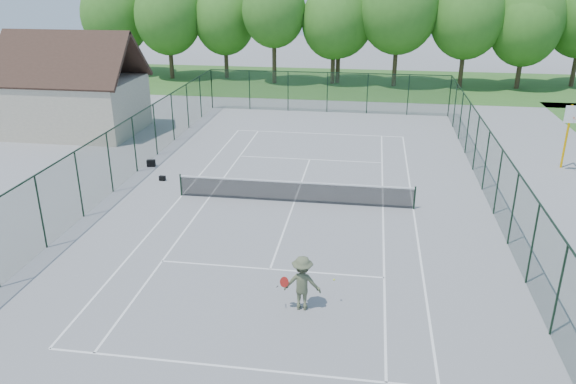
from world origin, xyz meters
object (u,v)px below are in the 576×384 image
sports_bag_a (151,163)px  tennis_player (302,283)px  tennis_net (294,191)px  basketball_goal (572,124)px

sports_bag_a → tennis_player: bearing=-64.9°
tennis_net → tennis_player: bearing=-80.5°
basketball_goal → sports_bag_a: size_ratio=7.98×
sports_bag_a → tennis_player: size_ratio=0.24×
tennis_net → basketball_goal: 15.47m
basketball_goal → sports_bag_a: (-22.41, -2.68, -2.39)m
sports_bag_a → basketball_goal: bearing=-6.5°
tennis_net → basketball_goal: bearing=25.4°
tennis_net → sports_bag_a: size_ratio=24.24×
sports_bag_a → tennis_player: (10.02, -12.60, 0.74)m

